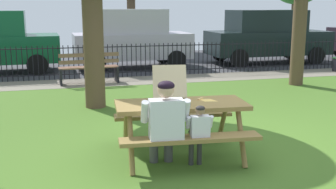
% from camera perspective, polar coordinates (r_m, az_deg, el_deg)
% --- Properties ---
extents(ground, '(28.00, 10.71, 0.02)m').
position_cam_1_polar(ground, '(7.63, 4.96, -3.94)').
color(ground, '#476E25').
extents(cobblestone_walkway, '(28.00, 1.40, 0.01)m').
position_cam_1_polar(cobblestone_walkway, '(12.01, -2.40, 1.98)').
color(cobblestone_walkway, gray).
extents(street_asphalt, '(28.00, 6.81, 0.01)m').
position_cam_1_polar(street_asphalt, '(16.00, -5.50, 4.43)').
color(street_asphalt, '#38383D').
extents(picnic_table_foreground, '(1.91, 1.62, 0.79)m').
position_cam_1_polar(picnic_table_foreground, '(5.80, 1.80, -2.79)').
color(picnic_table_foreground, olive).
rests_on(picnic_table_foreground, ground).
extents(pizza_box_open, '(0.57, 0.66, 0.49)m').
position_cam_1_polar(pizza_box_open, '(5.74, 0.35, 0.03)').
color(pizza_box_open, tan).
rests_on(pizza_box_open, picnic_table_foreground).
extents(pizza_slice_on_table, '(0.28, 0.27, 0.02)m').
position_cam_1_polar(pizza_slice_on_table, '(5.95, 5.24, -0.69)').
color(pizza_slice_on_table, '#F3C85C').
rests_on(pizza_slice_on_table, picnic_table_foreground).
extents(adult_at_table, '(0.62, 0.61, 1.19)m').
position_cam_1_polar(adult_at_table, '(5.26, -0.42, -3.68)').
color(adult_at_table, '#474747').
rests_on(adult_at_table, ground).
extents(child_at_table, '(0.35, 0.35, 0.86)m').
position_cam_1_polar(child_at_table, '(5.35, 4.20, -4.94)').
color(child_at_table, '#323232').
rests_on(child_at_table, ground).
extents(iron_fence_streetside, '(19.83, 0.03, 0.99)m').
position_cam_1_polar(iron_fence_streetside, '(12.61, -3.09, 4.78)').
color(iron_fence_streetside, black).
rests_on(iron_fence_streetside, ground).
extents(park_bench_center, '(1.62, 0.56, 0.85)m').
position_cam_1_polar(park_bench_center, '(11.57, -10.73, 3.51)').
color(park_bench_center, brown).
rests_on(park_bench_center, ground).
extents(parked_car_center, '(3.94, 1.91, 1.98)m').
position_cam_1_polar(parked_car_center, '(14.34, -4.93, 7.66)').
color(parked_car_center, '#B9B0C1').
rests_on(parked_car_center, ground).
extents(parked_car_right, '(4.40, 1.92, 1.94)m').
position_cam_1_polar(parked_car_right, '(15.97, 13.36, 7.80)').
color(parked_car_right, black).
rests_on(parked_car_right, ground).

